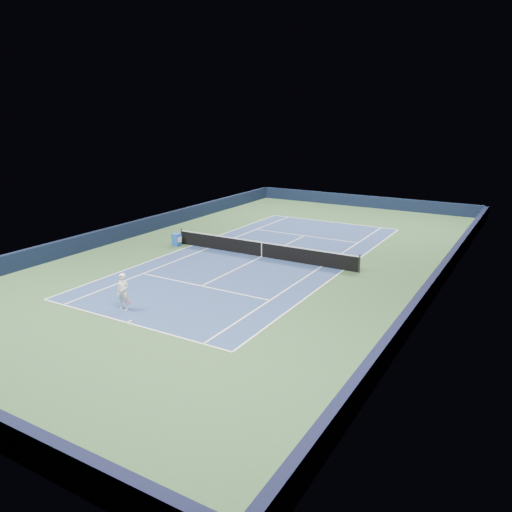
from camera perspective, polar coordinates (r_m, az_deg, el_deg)
The scene contains 19 objects.
ground at distance 31.60m, azimuth 0.65°, elevation -0.08°, with size 40.00×40.00×0.00m, color #2D4D2A.
wall_far at distance 49.27m, azimuth 12.23°, elevation 6.14°, with size 22.00×0.35×1.10m, color #101932.
wall_right at distance 27.96m, azimuth 20.32°, elevation -2.15°, with size 0.35×40.00×1.10m, color black.
wall_left at distance 37.83m, azimuth -13.75°, elevation 3.05°, with size 0.35×40.00×1.10m, color black.
court_surface at distance 31.60m, azimuth 0.65°, elevation -0.08°, with size 10.97×23.77×0.01m, color navy.
baseline_far at distance 42.03m, azimuth 8.73°, elevation 3.86°, with size 10.97×0.08×0.00m, color white.
baseline_near at distance 22.66m, azimuth -14.55°, elevation -7.37°, with size 10.97×0.08×0.00m, color white.
sideline_doubles_right at distance 29.39m, azimuth 9.98°, elevation -1.58°, with size 0.08×23.77×0.00m, color white.
sideline_doubles_left at distance 34.55m, azimuth -7.28°, elevation 1.22°, with size 0.08×23.77×0.00m, color white.
sideline_singles_right at distance 29.87m, azimuth 7.53°, elevation -1.19°, with size 0.08×23.77×0.00m, color white.
sideline_singles_left at distance 33.75m, azimuth -5.43°, elevation 0.92°, with size 0.08×23.77×0.00m, color white.
service_line_far at distance 37.11m, azimuth 5.56°, elevation 2.33°, with size 8.23×0.08×0.00m, color white.
service_line_near at distance 26.50m, azimuth -6.24°, elevation -3.42°, with size 8.23×0.08×0.00m, color white.
center_service_line at distance 31.60m, azimuth 0.65°, elevation -0.07°, with size 0.08×12.80×0.00m, color white.
center_mark_far at distance 41.89m, azimuth 8.65°, elevation 3.82°, with size 0.08×0.30×0.00m, color white.
center_mark_near at distance 22.75m, azimuth -14.28°, elevation -7.25°, with size 0.08×0.30×0.00m, color white.
tennis_net at distance 31.47m, azimuth 0.65°, elevation 0.80°, with size 12.90×0.10×1.07m.
sponsor_cube at distance 34.56m, azimuth -9.07°, elevation 1.85°, with size 0.57×0.47×0.83m.
tennis_player at distance 23.82m, azimuth -14.95°, elevation -3.98°, with size 0.81×1.27×2.68m.
Camera 1 is at (15.01, -26.36, 8.88)m, focal length 35.00 mm.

